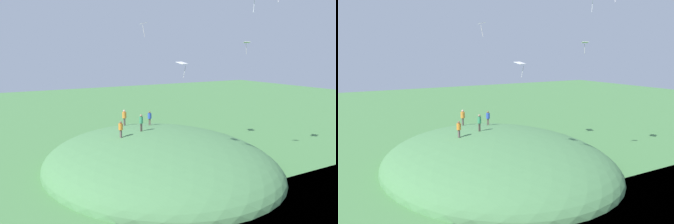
{
  "view_description": "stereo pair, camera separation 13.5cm",
  "coord_description": "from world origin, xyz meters",
  "views": [
    {
      "loc": [
        -22.19,
        13.4,
        11.11
      ],
      "look_at": [
        2.61,
        -1.03,
        5.95
      ],
      "focal_mm": 35.87,
      "sensor_mm": 36.0,
      "label": 1
    },
    {
      "loc": [
        -22.26,
        13.29,
        11.11
      ],
      "look_at": [
        2.61,
        -1.03,
        5.95
      ],
      "focal_mm": 35.87,
      "sensor_mm": 36.0,
      "label": 2
    }
  ],
  "objects": [
    {
      "name": "person_with_child",
      "position": [
        6.92,
        1.67,
        4.04
      ],
      "size": [
        0.49,
        0.49,
        1.59
      ],
      "rotation": [
        0.0,
        0.0,
        3.36
      ],
      "color": "#5C4D4B",
      "rests_on": "grass_hill"
    },
    {
      "name": "kite_7",
      "position": [
        2.85,
        -10.08,
        11.94
      ],
      "size": [
        0.69,
        0.77,
        1.22
      ],
      "color": "silver"
    },
    {
      "name": "ground_plane",
      "position": [
        0.0,
        0.0,
        0.0
      ],
      "size": [
        160.0,
        160.0,
        0.0
      ],
      "primitive_type": "plane",
      "color": "#477E43"
    },
    {
      "name": "person_on_hilltop",
      "position": [
        13.07,
        -1.29,
        3.87
      ],
      "size": [
        0.48,
        0.48,
        1.83
      ],
      "rotation": [
        0.0,
        0.0,
        3.14
      ],
      "color": "#544A45",
      "rests_on": "grass_hill"
    },
    {
      "name": "kite_6",
      "position": [
        9.4,
        -2.09,
        13.9
      ],
      "size": [
        0.9,
        0.68,
        1.45
      ],
      "color": "silver"
    },
    {
      "name": "person_near_shore",
      "position": [
        10.73,
        -3.36,
        3.97
      ],
      "size": [
        0.57,
        0.57,
        1.58
      ],
      "rotation": [
        0.0,
        0.0,
        1.03
      ],
      "color": "#524B40",
      "rests_on": "grass_hill"
    },
    {
      "name": "kite_9",
      "position": [
        1.34,
        -1.64,
        10.16
      ],
      "size": [
        1.02,
        1.15,
        1.33
      ],
      "color": "white"
    },
    {
      "name": "grass_hill",
      "position": [
        6.09,
        -1.91,
        0.0
      ],
      "size": [
        26.25,
        22.15,
        6.45
      ],
      "primitive_type": "ellipsoid",
      "color": "#4B804B",
      "rests_on": "ground_plane"
    },
    {
      "name": "person_walking_path",
      "position": [
        7.75,
        -0.88,
        4.29
      ],
      "size": [
        0.37,
        0.37,
        1.74
      ],
      "rotation": [
        0.0,
        0.0,
        4.73
      ],
      "color": "#50453E",
      "rests_on": "grass_hill"
    }
  ]
}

